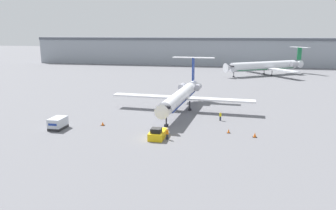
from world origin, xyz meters
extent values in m
plane|color=slate|center=(0.00, 0.00, 0.00)|extent=(600.00, 600.00, 0.00)
cube|color=#8C939E|center=(0.00, 120.00, 6.15)|extent=(180.00, 16.00, 12.29)
cube|color=#4C515B|center=(0.00, 120.00, 12.89)|extent=(180.00, 16.80, 1.20)
cylinder|color=white|center=(0.89, 18.16, 3.34)|extent=(4.06, 24.42, 2.54)
cone|color=white|center=(0.06, 5.01, 3.34)|extent=(2.66, 2.19, 2.54)
cube|color=black|center=(0.11, 5.83, 3.79)|extent=(2.20, 0.83, 0.44)
cone|color=white|center=(1.73, 31.68, 3.34)|extent=(2.46, 2.93, 2.29)
cube|color=navy|center=(0.89, 18.16, 2.52)|extent=(3.65, 21.98, 0.20)
cube|color=white|center=(9.16, 18.86, 2.77)|extent=(14.01, 3.13, 0.36)
cube|color=white|center=(-7.24, 19.89, 2.77)|extent=(14.01, 3.13, 0.36)
cylinder|color=#ADADB7|center=(3.44, 28.23, 3.66)|extent=(1.60, 2.91, 1.43)
cylinder|color=#ADADB7|center=(-0.39, 28.47, 3.66)|extent=(1.60, 2.91, 1.43)
cube|color=navy|center=(1.77, 32.24, 7.43)|extent=(0.38, 2.21, 5.62)
cube|color=white|center=(1.77, 32.24, 10.24)|extent=(10.22, 2.43, 0.20)
cylinder|color=black|center=(0.19, 7.03, 1.04)|extent=(0.24, 0.24, 2.07)
cylinder|color=black|center=(0.19, 7.03, 0.20)|extent=(0.80, 0.80, 0.40)
cylinder|color=black|center=(-0.65, 20.07, 1.04)|extent=(0.24, 0.24, 2.07)
cylinder|color=black|center=(-0.65, 20.07, 0.20)|extent=(0.80, 0.80, 0.40)
cylinder|color=black|center=(2.65, 19.87, 1.04)|extent=(0.24, 0.24, 2.07)
cylinder|color=black|center=(2.65, 19.87, 0.20)|extent=(0.80, 0.80, 0.40)
cube|color=yellow|center=(0.15, 0.46, 0.59)|extent=(2.25, 4.09, 1.18)
cube|color=black|center=(0.15, -0.44, 1.53)|extent=(1.57, 1.47, 0.70)
cube|color=black|center=(0.15, 2.42, 0.41)|extent=(2.02, 0.30, 0.71)
cube|color=#232326|center=(-17.86, 2.01, 0.23)|extent=(2.19, 3.41, 0.45)
cube|color=#B7BCC6|center=(-17.86, 2.01, 1.21)|extent=(2.19, 3.41, 1.53)
cube|color=navy|center=(-17.86, 0.28, 1.21)|extent=(1.53, 0.04, 0.36)
cube|color=#232838|center=(1.77, 0.12, 0.42)|extent=(0.32, 0.20, 0.84)
cube|color=orange|center=(1.77, 0.12, 1.18)|extent=(0.40, 0.24, 0.67)
sphere|color=tan|center=(1.77, 0.12, 1.64)|extent=(0.25, 0.25, 0.25)
cube|color=#232838|center=(9.39, 12.95, 0.40)|extent=(0.32, 0.20, 0.80)
cube|color=yellow|center=(9.39, 12.95, 1.12)|extent=(0.40, 0.24, 0.63)
sphere|color=tan|center=(9.39, 12.95, 1.55)|extent=(0.23, 0.23, 0.23)
cube|color=black|center=(-11.10, 5.46, 0.02)|extent=(0.71, 0.71, 0.04)
cone|color=orange|center=(-11.10, 5.46, 0.37)|extent=(0.51, 0.51, 0.65)
cube|color=black|center=(11.10, 5.33, 0.02)|extent=(0.56, 0.56, 0.04)
cone|color=orange|center=(11.10, 5.33, 0.39)|extent=(0.40, 0.40, 0.69)
cube|color=black|center=(15.22, 3.89, 0.02)|extent=(0.67, 0.67, 0.04)
cone|color=orange|center=(15.22, 3.89, 0.41)|extent=(0.48, 0.48, 0.75)
cylinder|color=silver|center=(22.85, 82.49, 3.59)|extent=(26.14, 19.99, 3.43)
cone|color=silver|center=(9.66, 73.10, 3.59)|extent=(4.23, 4.39, 3.43)
cube|color=black|center=(10.55, 73.74, 4.19)|extent=(2.26, 2.78, 0.44)
cone|color=silver|center=(36.46, 92.19, 3.59)|extent=(4.87, 4.71, 3.09)
cube|color=#19723F|center=(22.85, 82.49, 2.48)|extent=(23.53, 17.99, 0.20)
cube|color=silver|center=(28.94, 76.49, 2.82)|extent=(10.38, 12.78, 0.36)
cube|color=silver|center=(19.17, 90.21, 2.82)|extent=(10.38, 12.78, 0.36)
cylinder|color=#ADADB7|center=(34.51, 87.58, 4.02)|extent=(3.60, 3.37, 2.00)
cylinder|color=#ADADB7|center=(31.47, 91.85, 4.02)|extent=(3.60, 3.37, 2.00)
cube|color=#19723F|center=(37.08, 92.63, 7.81)|extent=(1.93, 1.47, 5.00)
cube|color=silver|center=(37.08, 92.63, 10.31)|extent=(6.69, 8.38, 0.20)
cylinder|color=black|center=(11.59, 74.47, 0.94)|extent=(0.24, 0.24, 1.87)
cylinder|color=black|center=(11.59, 74.47, 0.20)|extent=(0.80, 0.80, 0.40)
cylinder|color=black|center=(23.25, 85.52, 0.94)|extent=(0.24, 0.24, 1.87)
cylinder|color=black|center=(23.25, 85.52, 0.20)|extent=(0.80, 0.80, 0.40)
cylinder|color=black|center=(25.84, 81.88, 0.94)|extent=(0.24, 0.24, 1.87)
cylinder|color=black|center=(25.84, 81.88, 0.20)|extent=(0.80, 0.80, 0.40)
camera|label=1|loc=(11.45, -47.48, 16.43)|focal=35.00mm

